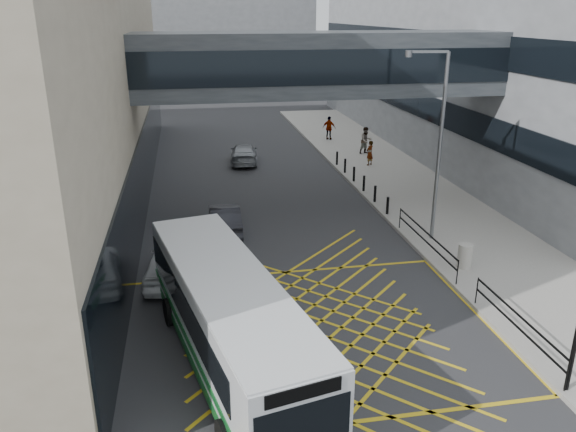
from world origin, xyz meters
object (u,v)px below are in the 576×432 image
bus (228,317)px  car_silver (244,153)px  pedestrian_c (329,128)px  car_dark (225,219)px  pedestrian_b (366,141)px  pedestrian_a (370,153)px  car_white (171,261)px  street_lamp (436,136)px  litter_bin (465,256)px

bus → car_silver: bearing=70.4°
pedestrian_c → car_dark: bearing=95.7°
pedestrian_b → car_silver: bearing=165.7°
car_dark → pedestrian_a: pedestrian_a is taller
bus → car_white: bearing=93.6°
bus → car_white: 6.38m
bus → pedestrian_b: (11.84, 24.03, -0.45)m
car_silver → pedestrian_a: pedestrian_a is taller
street_lamp → litter_bin: size_ratio=8.24×
bus → car_silver: 23.82m
bus → car_dark: bus is taller
bus → pedestrian_c: bus is taller
bus → litter_bin: 10.97m
street_lamp → litter_bin: (0.19, -3.20, -4.21)m
litter_bin → pedestrian_b: pedestrian_b is taller
car_silver → litter_bin: size_ratio=4.43×
car_dark → pedestrian_c: 20.84m
car_silver → pedestrian_b: bearing=-171.5°
car_silver → pedestrian_c: 9.32m
car_dark → litter_bin: 11.02m
car_white → car_dark: 5.26m
pedestrian_a → litter_bin: bearing=49.2°
street_lamp → pedestrian_a: (1.43, 12.97, -3.89)m
bus → pedestrian_a: (11.11, 20.87, -0.59)m
litter_bin → pedestrian_a: (1.24, 16.17, 0.32)m
litter_bin → pedestrian_b: 19.43m
pedestrian_b → car_dark: bearing=-147.0°
bus → car_dark: bearing=73.9°
car_silver → street_lamp: bearing=119.2°
car_white → pedestrian_c: pedestrian_c is taller
car_white → street_lamp: street_lamp is taller
car_white → car_dark: bearing=-108.9°
car_white → litter_bin: bearing=-178.3°
car_silver → pedestrian_c: (7.49, 5.54, 0.40)m
bus → car_silver: (2.92, 23.62, -0.88)m
pedestrian_a → pedestrian_c: 8.32m
car_white → pedestrian_b: (13.61, 17.95, 0.39)m
bus → street_lamp: (9.68, 7.91, 3.30)m
car_silver → pedestrian_c: size_ratio=2.38×
litter_bin → pedestrian_b: size_ratio=0.52×
bus → pedestrian_a: 23.65m
car_white → pedestrian_a: 19.61m
car_dark → pedestrian_b: pedestrian_b is taller
street_lamp → pedestrian_c: (0.72, 21.26, -3.78)m
litter_bin → pedestrian_c: 24.47m
car_silver → pedestrian_b: 8.95m
pedestrian_b → bus: bearing=-133.2°
litter_bin → pedestrian_a: bearing=85.6°
car_dark → litter_bin: (9.22, -6.05, 0.00)m
car_dark → pedestrian_c: size_ratio=2.26×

